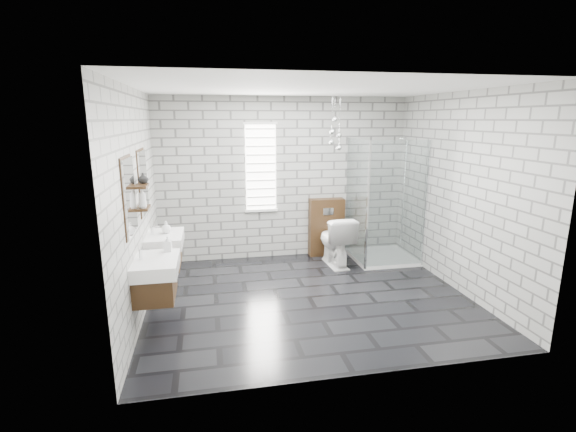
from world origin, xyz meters
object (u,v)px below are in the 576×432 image
object	(u,v)px
cistern_panel	(326,227)
vanity_right	(162,241)
shower_enclosure	(380,232)
toilet	(335,240)
vanity_left	(153,267)

from	to	relation	value
cistern_panel	vanity_right	bearing A→B (deg)	-155.01
shower_enclosure	toilet	bearing A→B (deg)	-179.01
vanity_right	cistern_panel	distance (m)	2.91
vanity_right	cistern_panel	xyz separation A→B (m)	(2.63, 1.23, -0.26)
cistern_panel	shower_enclosure	size ratio (longest dim) A/B	0.49
vanity_right	cistern_panel	size ratio (longest dim) A/B	1.57
vanity_left	vanity_right	world-z (taller)	same
vanity_left	shower_enclosure	bearing A→B (deg)	26.89
vanity_right	shower_enclosure	size ratio (longest dim) A/B	0.77
cistern_panel	shower_enclosure	distance (m)	0.93
vanity_left	cistern_panel	size ratio (longest dim) A/B	1.57
vanity_left	vanity_right	xyz separation A→B (m)	(0.00, 1.02, 0.00)
cistern_panel	toilet	world-z (taller)	cistern_panel
shower_enclosure	toilet	xyz separation A→B (m)	(-0.78, -0.01, -0.09)
vanity_left	cistern_panel	bearing A→B (deg)	40.49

